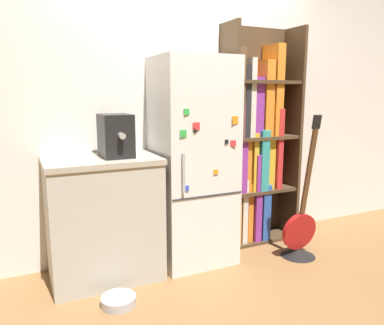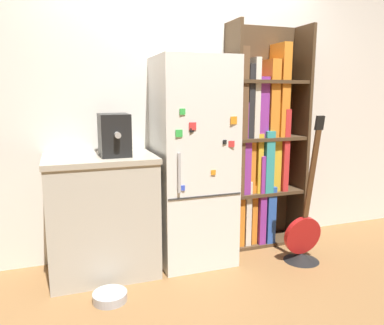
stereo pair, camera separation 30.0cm
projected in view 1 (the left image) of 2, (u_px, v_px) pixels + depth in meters
The scene contains 8 objects.
ground_plane at pixel (202, 266), 3.08m from camera, with size 16.00×16.00×0.00m, color olive.
wall_back at pixel (178, 105), 3.27m from camera, with size 8.00×0.05×2.60m.
refrigerator at pixel (193, 162), 3.09m from camera, with size 0.61×0.58×1.69m.
bookshelf at pixel (254, 144), 3.48m from camera, with size 0.73×0.32×2.00m.
kitchen_counter at pixel (104, 218), 2.84m from camera, with size 0.83×0.58×0.94m.
espresso_machine at pixel (116, 136), 2.76m from camera, with size 0.22×0.35×0.32m.
guitar at pixel (299, 237), 3.24m from camera, with size 0.33×0.30×1.24m.
pet_bowl at pixel (118, 300), 2.50m from camera, with size 0.23×0.23×0.06m.
Camera 1 is at (-1.29, -2.58, 1.39)m, focal length 35.00 mm.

